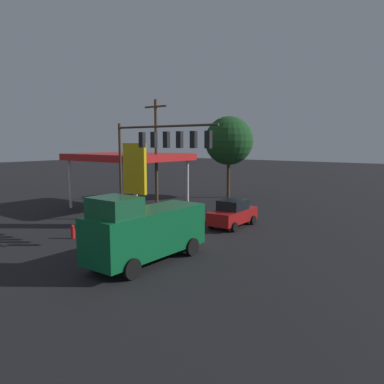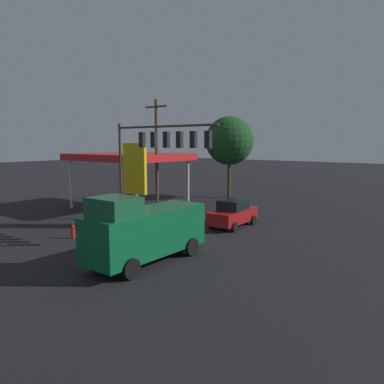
# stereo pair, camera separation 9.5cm
# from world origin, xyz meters

# --- Properties ---
(ground_plane) EXTENTS (200.00, 200.00, 0.00)m
(ground_plane) POSITION_xyz_m (0.00, 0.00, 0.00)
(ground_plane) COLOR black
(traffic_signal_assembly) EXTENTS (8.16, 0.43, 7.32)m
(traffic_signal_assembly) POSITION_xyz_m (1.76, -0.83, 5.71)
(traffic_signal_assembly) COLOR #473828
(traffic_signal_assembly) RESTS_ON ground
(utility_pole) EXTENTS (2.40, 0.26, 9.60)m
(utility_pole) POSITION_xyz_m (7.51, -6.84, 5.09)
(utility_pole) COLOR #473828
(utility_pole) RESTS_ON ground
(gas_station_canopy) EXTENTS (9.82, 7.81, 5.03)m
(gas_station_canopy) POSITION_xyz_m (11.13, -7.01, 4.67)
(gas_station_canopy) COLOR red
(gas_station_canopy) RESTS_ON ground
(price_sign) EXTENTS (2.12, 0.27, 5.99)m
(price_sign) POSITION_xyz_m (5.01, -1.87, 4.01)
(price_sign) COLOR silver
(price_sign) RESTS_ON ground
(delivery_truck) EXTENTS (2.58, 6.81, 3.58)m
(delivery_truck) POSITION_xyz_m (-1.30, 3.62, 1.69)
(delivery_truck) COLOR #0C592D
(delivery_truck) RESTS_ON ground
(sedan_waiting) EXTENTS (2.18, 4.46, 1.93)m
(sedan_waiting) POSITION_xyz_m (-0.53, -6.17, 0.95)
(sedan_waiting) COLOR maroon
(sedan_waiting) RESTS_ON ground
(street_tree) EXTENTS (5.25, 5.25, 8.84)m
(street_tree) POSITION_xyz_m (7.31, -18.21, 6.19)
(street_tree) COLOR #4C331E
(street_tree) RESTS_ON ground
(fire_hydrant) EXTENTS (0.24, 0.24, 0.88)m
(fire_hydrant) POSITION_xyz_m (5.71, 2.95, 0.44)
(fire_hydrant) COLOR red
(fire_hydrant) RESTS_ON ground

